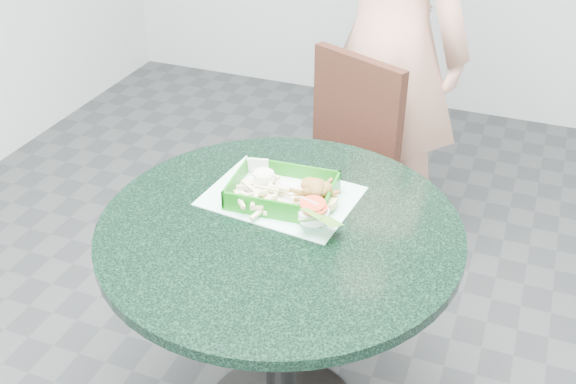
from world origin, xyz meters
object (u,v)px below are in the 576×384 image
(cafe_table, at_px, (280,280))
(sauce_ramekin, at_px, (265,182))
(food_basket, at_px, (282,200))
(dining_chair, at_px, (346,170))
(crab_sandwich, at_px, (314,199))

(cafe_table, relative_size, sauce_ramekin, 16.64)
(food_basket, height_order, sauce_ramekin, sauce_ramekin)
(dining_chair, relative_size, sauce_ramekin, 16.27)
(dining_chair, bearing_deg, sauce_ramekin, -72.64)
(crab_sandwich, height_order, sauce_ramekin, crab_sandwich)
(cafe_table, bearing_deg, dining_chair, 92.18)
(dining_chair, height_order, food_basket, dining_chair)
(crab_sandwich, xyz_separation_m, sauce_ramekin, (-0.16, 0.03, 0.00))
(dining_chair, xyz_separation_m, food_basket, (-0.01, -0.60, 0.24))
(food_basket, bearing_deg, crab_sandwich, -4.89)
(food_basket, xyz_separation_m, crab_sandwich, (0.09, -0.01, 0.03))
(cafe_table, bearing_deg, sauce_ramekin, 126.63)
(dining_chair, height_order, crab_sandwich, dining_chair)
(cafe_table, relative_size, food_basket, 3.46)
(dining_chair, distance_m, food_basket, 0.64)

